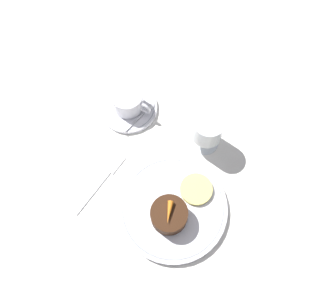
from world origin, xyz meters
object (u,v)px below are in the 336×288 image
dinner_plate (173,207)px  dessert_cake (169,215)px  coffee_cup (128,101)px  fork (105,177)px  wine_glass (208,130)px

dinner_plate → dessert_cake: 0.04m
coffee_cup → fork: 0.19m
wine_glass → fork: size_ratio=0.61×
wine_glass → dessert_cake: bearing=-87.3°
wine_glass → fork: 0.26m
coffee_cup → fork: (0.04, -0.19, -0.03)m
dinner_plate → wine_glass: wine_glass is taller
wine_glass → dessert_cake: (0.01, -0.20, -0.03)m
coffee_cup → dessert_cake: size_ratio=1.30×
coffee_cup → fork: size_ratio=0.60×
fork → dessert_cake: 0.18m
dinner_plate → fork: bearing=-177.0°
fork → dinner_plate: bearing=3.0°
coffee_cup → dessert_cake: (0.22, -0.20, -0.00)m
dinner_plate → fork: (-0.17, -0.01, -0.01)m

